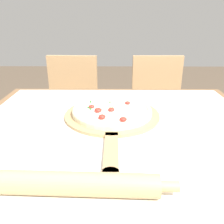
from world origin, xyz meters
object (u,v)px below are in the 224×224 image
Objects in this scene: chair_left at (72,107)px; chair_right at (157,107)px; rolling_pin at (78,184)px; pizza_peel at (112,117)px; pizza at (112,110)px.

chair_left is 1.00× the size of chair_right.
chair_left is (-0.24, 1.26, -0.29)m from rolling_pin.
chair_right reaches higher than pizza_peel.
chair_left is at bearing 111.56° from pizza_peel.
rolling_pin is 0.53× the size of chair_left.
pizza_peel is 0.91m from chair_left.
pizza is at bearing -64.62° from chair_left.
chair_right reaches higher than pizza.
rolling_pin is at bearing -75.85° from chair_left.
chair_right is (0.34, 0.81, -0.27)m from pizza_peel.
chair_right is at bearing 71.66° from rolling_pin.
chair_right is (0.42, 1.26, -0.29)m from rolling_pin.
chair_right reaches higher than rolling_pin.
chair_right is at bearing 3.28° from chair_left.
chair_right is (0.66, 0.00, 0.00)m from chair_left.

